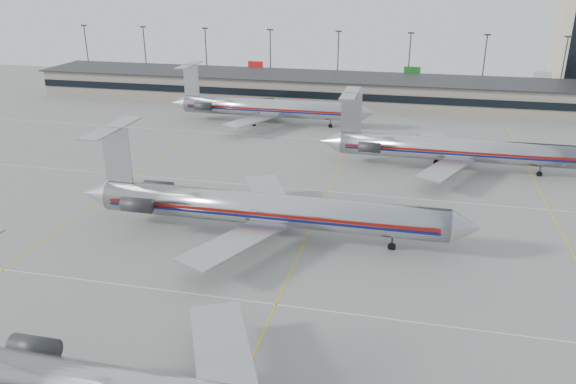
% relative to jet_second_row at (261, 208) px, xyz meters
% --- Properties ---
extents(ground, '(260.00, 260.00, 0.00)m').
position_rel_jet_second_row_xyz_m(ground, '(5.25, -23.89, -3.64)').
color(ground, gray).
rests_on(ground, ground).
extents(apron_markings, '(160.00, 0.15, 0.02)m').
position_rel_jet_second_row_xyz_m(apron_markings, '(5.25, -13.89, -3.63)').
color(apron_markings, silver).
rests_on(apron_markings, ground).
extents(terminal, '(162.00, 17.00, 6.25)m').
position_rel_jet_second_row_xyz_m(terminal, '(5.25, 74.08, -0.48)').
color(terminal, gray).
rests_on(terminal, ground).
extents(light_mast_row, '(163.60, 0.40, 15.28)m').
position_rel_jet_second_row_xyz_m(light_mast_row, '(5.25, 88.11, 4.94)').
color(light_mast_row, '#38383D').
rests_on(light_mast_row, ground).
extents(jet_second_row, '(47.91, 28.21, 12.54)m').
position_rel_jet_second_row_xyz_m(jet_second_row, '(0.00, 0.00, 0.00)').
color(jet_second_row, '#B8B8BD').
rests_on(jet_second_row, ground).
extents(jet_third_row, '(43.21, 26.58, 11.81)m').
position_rel_jet_second_row_xyz_m(jet_third_row, '(22.73, 29.84, -0.21)').
color(jet_third_row, '#B8B8BD').
rests_on(jet_third_row, ground).
extents(jet_back_row, '(43.04, 26.47, 11.77)m').
position_rel_jet_second_row_xyz_m(jet_back_row, '(-13.11, 50.91, -0.22)').
color(jet_back_row, '#B8B8BD').
rests_on(jet_back_row, ground).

